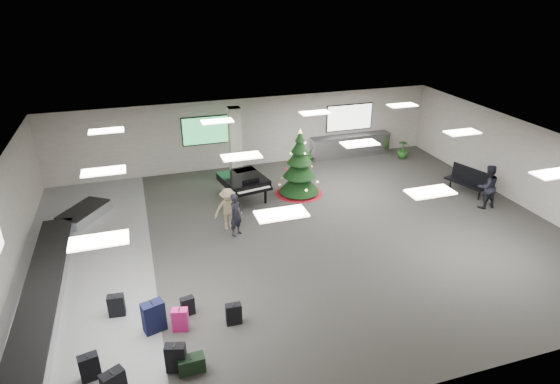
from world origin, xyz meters
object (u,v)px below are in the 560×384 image
object	(u,v)px
bench	(468,180)
traveler_b	(228,209)
baggage_carousel	(54,271)
service_counter	(350,146)
pink_suitcase	(180,320)
christmas_tree	(299,172)
traveler_a	(236,215)
potted_plant_left	(310,155)
grand_piano	(244,181)
potted_plant_right	(403,149)
traveler_bench	(487,187)

from	to	relation	value
bench	traveler_b	world-z (taller)	traveler_b
baggage_carousel	service_counter	world-z (taller)	service_counter
pink_suitcase	christmas_tree	bearing A→B (deg)	64.98
traveler_b	traveler_a	bearing A→B (deg)	-73.27
christmas_tree	traveler_b	size ratio (longest dim) A/B	1.81
pink_suitcase	potted_plant_left	size ratio (longest dim) A/B	0.74
baggage_carousel	traveler_b	distance (m)	5.75
christmas_tree	traveler_a	size ratio (longest dim) A/B	1.81
grand_piano	traveler_b	size ratio (longest dim) A/B	1.47
baggage_carousel	traveler_a	bearing A→B (deg)	8.13
christmas_tree	potted_plant_right	size ratio (longest dim) A/B	3.02
baggage_carousel	traveler_b	world-z (taller)	traveler_b
pink_suitcase	traveler_b	size ratio (longest dim) A/B	0.42
traveler_b	potted_plant_right	distance (m)	10.56
service_counter	grand_piano	world-z (taller)	grand_piano
baggage_carousel	service_counter	distance (m)	14.50
grand_piano	potted_plant_right	xyz separation A→B (m)	(8.53, 2.26, -0.36)
christmas_tree	bench	world-z (taller)	christmas_tree
grand_piano	traveler_a	size ratio (longest dim) A/B	1.48
traveler_bench	potted_plant_right	size ratio (longest dim) A/B	1.89
grand_piano	baggage_carousel	bearing A→B (deg)	-163.39
traveler_bench	christmas_tree	bearing A→B (deg)	-26.10
pink_suitcase	bench	xyz separation A→B (m)	(12.21, 4.73, 0.30)
service_counter	traveler_b	size ratio (longest dim) A/B	2.63
grand_piano	service_counter	bearing A→B (deg)	17.47
baggage_carousel	traveler_a	world-z (taller)	traveler_a
bench	traveler_b	distance (m)	9.96
traveler_bench	potted_plant_right	xyz separation A→B (m)	(-0.14, 5.70, -0.41)
christmas_tree	traveler_bench	size ratio (longest dim) A/B	1.60
baggage_carousel	grand_piano	size ratio (longest dim) A/B	4.28
baggage_carousel	grand_piano	distance (m)	7.51
traveler_bench	traveler_b	bearing A→B (deg)	-6.05
baggage_carousel	bench	xyz separation A→B (m)	(15.53, 1.27, 0.40)
baggage_carousel	pink_suitcase	size ratio (longest dim) A/B	15.05
service_counter	pink_suitcase	size ratio (longest dim) A/B	6.28
christmas_tree	potted_plant_left	size ratio (longest dim) A/B	3.20
traveler_a	potted_plant_right	world-z (taller)	traveler_a
potted_plant_left	traveler_b	bearing A→B (deg)	-134.65
traveler_bench	potted_plant_left	xyz separation A→B (m)	(-4.78, 6.39, -0.44)
traveler_bench	baggage_carousel	bearing A→B (deg)	1.74
baggage_carousel	traveler_b	size ratio (longest dim) A/B	6.30
traveler_bench	service_counter	bearing A→B (deg)	-67.97
christmas_tree	bench	xyz separation A→B (m)	(6.58, -2.09, -0.34)
baggage_carousel	potted_plant_left	size ratio (longest dim) A/B	11.15
service_counter	potted_plant_left	xyz separation A→B (m)	(-2.29, -0.36, -0.11)
christmas_tree	pink_suitcase	bearing A→B (deg)	-129.51
pink_suitcase	bench	bearing A→B (deg)	35.68
pink_suitcase	potted_plant_right	bearing A→B (deg)	52.13
baggage_carousel	potted_plant_right	size ratio (longest dim) A/B	10.54
traveler_a	potted_plant_right	size ratio (longest dim) A/B	1.67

